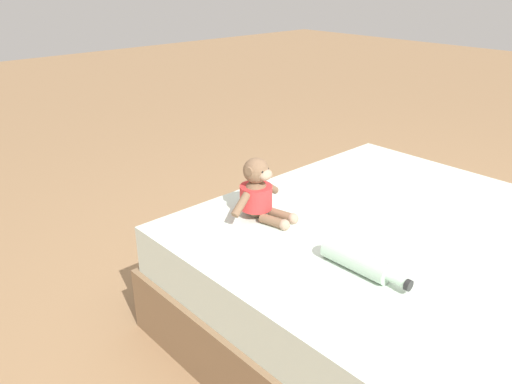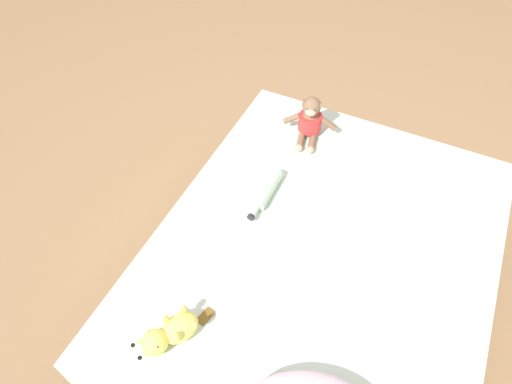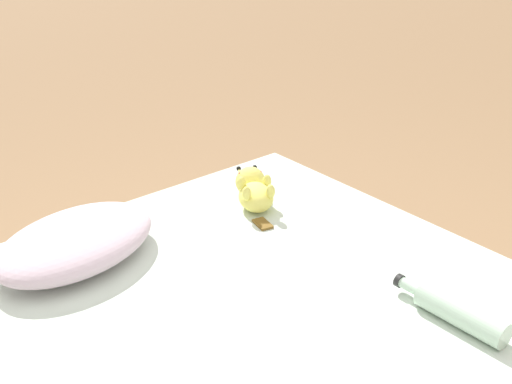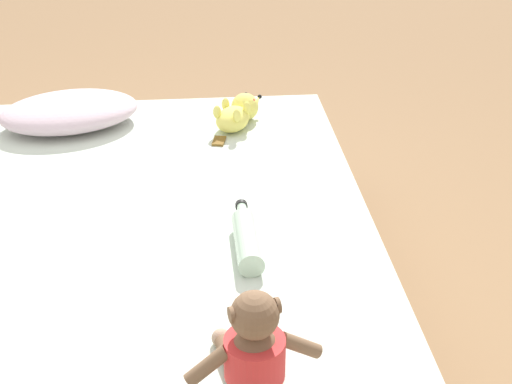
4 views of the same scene
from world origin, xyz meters
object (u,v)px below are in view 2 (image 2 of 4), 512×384
plush_yellow_creature (169,334)px  plush_monkey (310,121)px  bed (317,276)px  glass_bottle (267,190)px

plush_yellow_creature → plush_monkey: bearing=-92.5°
bed → plush_monkey: size_ratio=6.49×
bed → plush_yellow_creature: size_ratio=6.01×
bed → plush_yellow_creature: 0.78m
glass_bottle → plush_monkey: bearing=-93.1°
plush_monkey → bed: bearing=116.3°
bed → glass_bottle: bearing=-26.4°
plush_monkey → plush_yellow_creature: (0.06, 1.28, -0.05)m
plush_monkey → plush_yellow_creature: size_ratio=0.93×
plush_monkey → glass_bottle: size_ratio=0.93×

